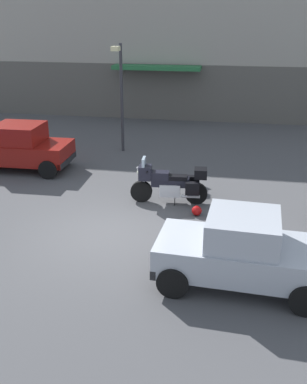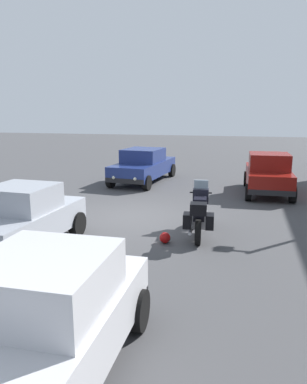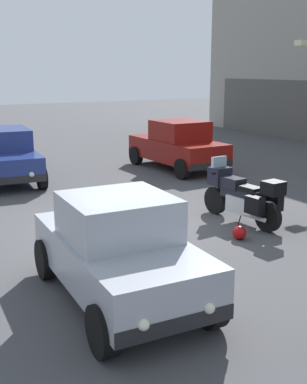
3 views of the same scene
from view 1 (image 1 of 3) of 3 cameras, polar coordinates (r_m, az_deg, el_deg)
The scene contains 8 objects.
ground_plane at distance 11.46m, azimuth -5.51°, elevation -5.33°, with size 80.00×80.00×0.00m, color #424244.
building_facade_rear at distance 24.37m, azimuth 3.91°, elevation 20.73°, with size 30.04×3.40×9.59m.
motorcycle at distance 13.02m, azimuth 2.17°, elevation 1.16°, with size 2.26×0.81×1.36m.
helmet at distance 12.42m, azimuth 5.54°, elevation -2.38°, with size 0.28×0.28×0.28m, color #990C0C.
car_compact_side at distance 9.23m, azimuth 11.16°, elevation -7.41°, with size 3.54×1.86×1.56m.
car_wagon_end at distance 16.57m, azimuth -16.98°, elevation 5.48°, with size 3.91×1.87×1.64m.
streetlamp_curbside at distance 17.65m, azimuth -4.25°, elevation 13.23°, with size 0.28×0.94×4.17m.
bollard_curbside at distance 20.43m, azimuth -18.99°, elevation 7.33°, with size 0.16×0.16×0.94m.
Camera 1 is at (2.94, -9.77, 5.23)m, focal length 41.82 mm.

